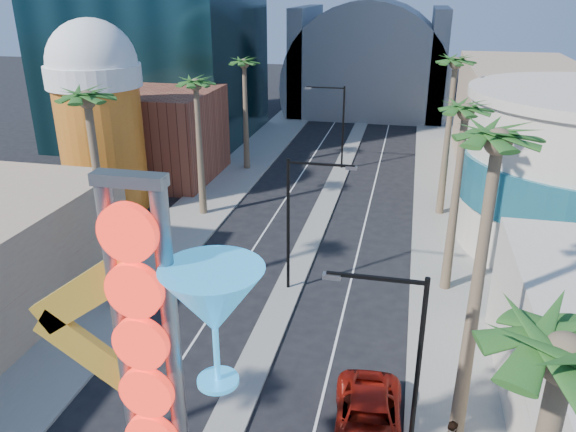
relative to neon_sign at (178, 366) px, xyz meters
The scene contains 19 objects.
sidewalk_west 34.43m from the neon_sign, 107.85° to the left, with size 5.00×100.00×0.15m, color gray.
sidewalk_east 33.97m from the neon_sign, 74.84° to the left, with size 5.00×100.00×0.15m, color gray.
median 35.79m from the neon_sign, 91.33° to the left, with size 1.60×84.00×0.15m, color gray.
brick_filler_west 39.01m from the neon_sign, 115.64° to the left, with size 10.00×10.00×8.00m, color brown.
filler_east 47.58m from the neon_sign, 71.37° to the left, with size 10.00×20.00×10.00m, color tan.
beer_mug 32.39m from the neon_sign, 123.38° to the left, with size 7.00×7.00×14.50m.
canopy 69.11m from the neon_sign, 90.68° to the left, with size 22.00×16.00×22.00m.
neon_sign is the anchor object (origin of this frame).
streetlight_0 17.21m from the neon_sign, 90.90° to the left, with size 3.79×0.25×8.00m.
streetlight_1 41.13m from the neon_sign, 91.90° to the left, with size 3.79×0.25×8.00m.
streetlight_2 8.15m from the neon_sign, 40.46° to the left, with size 3.45×0.25×8.00m.
palm_1 16.70m from the neon_sign, 126.98° to the left, with size 2.40×2.40×12.70m.
palm_2 28.85m from the neon_sign, 109.95° to the left, with size 2.40×2.40×11.20m.
palm_3 40.31m from the neon_sign, 104.11° to the left, with size 2.40×2.40×11.20m.
palm_4 9.23m from the neon_sign, 19.89° to the right, with size 2.40×2.40×12.20m.
palm_5 11.50m from the neon_sign, 40.70° to the left, with size 2.40×2.40×13.20m.
palm_6 20.89m from the neon_sign, 66.74° to the left, with size 2.40×2.40×11.70m.
palm_7 32.29m from the neon_sign, 75.23° to the left, with size 2.40×2.40×12.70m.
red_pickup 10.17m from the neon_sign, 52.30° to the left, with size 2.69×5.84×1.62m, color #9B160B.
Camera 1 is at (6.28, -8.24, 16.55)m, focal length 35.00 mm.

